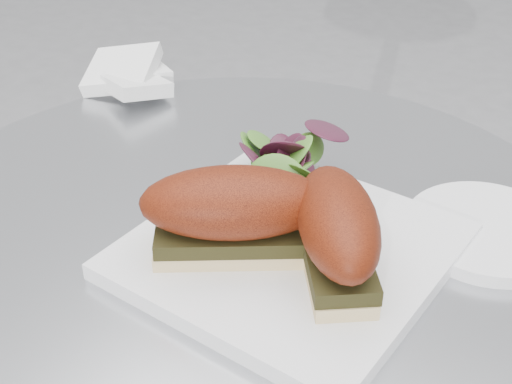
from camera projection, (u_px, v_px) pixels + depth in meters
The scene contains 6 objects.
plate at pixel (290, 251), 0.63m from camera, with size 0.25×0.25×0.02m, color white.
sandwich_left at pixel (233, 211), 0.59m from camera, with size 0.17×0.14×0.08m.
sandwich_right at pixel (337, 230), 0.57m from camera, with size 0.13×0.15×0.08m.
salad at pixel (286, 166), 0.69m from camera, with size 0.12×0.12×0.05m, color #599430, non-canonical shape.
napkin at pixel (130, 86), 0.91m from camera, with size 0.12×0.12×0.02m, color white, non-canonical shape.
saucer at pixel (487, 231), 0.66m from camera, with size 0.15×0.15×0.01m, color white.
Camera 1 is at (0.29, -0.45, 1.13)m, focal length 50.00 mm.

